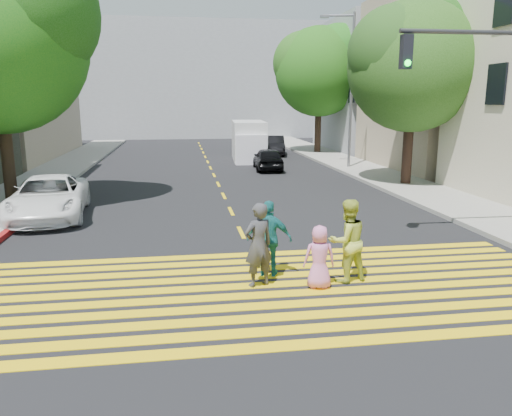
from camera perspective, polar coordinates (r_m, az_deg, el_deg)
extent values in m
plane|color=black|center=(9.50, 2.78, -12.11)|extent=(120.00, 120.00, 0.00)
cube|color=gray|center=(31.46, -21.03, 4.37)|extent=(3.00, 40.00, 0.15)
cube|color=gray|center=(25.91, 14.79, 3.27)|extent=(3.00, 60.00, 0.15)
cube|color=yellow|center=(8.44, 4.44, -15.37)|extent=(13.40, 0.35, 0.01)
cube|color=yellow|center=(8.92, 3.63, -13.77)|extent=(13.40, 0.35, 0.01)
cube|color=yellow|center=(9.41, 2.90, -12.33)|extent=(13.40, 0.35, 0.01)
cube|color=yellow|center=(9.90, 2.26, -11.03)|extent=(13.40, 0.35, 0.01)
cube|color=yellow|center=(10.40, 1.68, -9.85)|extent=(13.40, 0.35, 0.01)
cube|color=yellow|center=(10.91, 1.16, -8.78)|extent=(13.40, 0.35, 0.01)
cube|color=yellow|center=(11.41, 0.69, -7.81)|extent=(13.40, 0.35, 0.01)
cube|color=yellow|center=(11.93, 0.25, -6.91)|extent=(13.40, 0.35, 0.01)
cube|color=yellow|center=(12.44, -0.14, -6.10)|extent=(13.40, 0.35, 0.01)
cube|color=yellow|center=(12.96, -0.50, -5.34)|extent=(13.40, 0.35, 0.01)
cube|color=yellow|center=(15.10, -1.71, -2.80)|extent=(0.12, 1.40, 0.01)
cube|color=yellow|center=(18.00, -2.87, -0.36)|extent=(0.12, 1.40, 0.01)
cube|color=yellow|center=(20.93, -3.71, 1.40)|extent=(0.12, 1.40, 0.01)
cube|color=yellow|center=(23.87, -4.34, 2.73)|extent=(0.12, 1.40, 0.01)
cube|color=yellow|center=(26.83, -4.83, 3.77)|extent=(0.12, 1.40, 0.01)
cube|color=yellow|center=(29.79, -5.22, 4.60)|extent=(0.12, 1.40, 0.01)
cube|color=yellow|center=(32.76, -5.55, 5.28)|extent=(0.12, 1.40, 0.01)
cube|color=yellow|center=(35.74, -5.82, 5.84)|extent=(0.12, 1.40, 0.01)
cube|color=yellow|center=(38.72, -6.05, 6.32)|extent=(0.12, 1.40, 0.01)
cube|color=yellow|center=(41.70, -6.25, 6.73)|extent=(0.12, 1.40, 0.01)
cube|color=yellow|center=(44.69, -6.42, 7.09)|extent=(0.12, 1.40, 0.01)
cube|color=yellow|center=(47.68, -6.57, 7.40)|extent=(0.12, 1.40, 0.01)
cube|color=tan|center=(32.20, 23.35, 13.16)|extent=(10.00, 10.00, 10.00)
cube|color=gray|center=(41.98, 15.28, 13.25)|extent=(10.00, 10.00, 10.00)
cube|color=gray|center=(56.55, -7.08, 14.21)|extent=(30.00, 8.00, 12.00)
cylinder|color=black|center=(20.70, -26.47, 4.70)|extent=(0.58, 0.58, 3.34)
sphere|color=#144907|center=(20.20, -24.46, 19.60)|extent=(6.38, 6.38, 4.82)
cylinder|color=black|center=(24.11, 16.90, 6.01)|extent=(0.47, 0.47, 3.07)
sphere|color=#153E0D|center=(24.04, 17.48, 15.15)|extent=(5.94, 5.94, 5.78)
sphere|color=#0D3C13|center=(24.92, 19.73, 16.88)|extent=(4.45, 4.45, 4.33)
sphere|color=#20561A|center=(23.45, 15.53, 16.76)|extent=(4.16, 4.16, 4.04)
cylinder|color=black|center=(37.92, 7.07, 8.73)|extent=(0.62, 0.62, 3.38)
sphere|color=#254916|center=(37.91, 7.25, 15.18)|extent=(8.51, 8.51, 6.44)
sphere|color=#27581C|center=(38.13, 9.36, 16.56)|extent=(6.39, 6.39, 4.83)
sphere|color=#1D4B0F|center=(37.92, 5.47, 16.20)|extent=(5.96, 5.96, 4.51)
imported|color=#38383C|center=(10.58, 0.27, -4.25)|extent=(0.78, 0.65, 1.83)
imported|color=#B8C642|center=(11.05, 10.38, -3.71)|extent=(1.03, 0.88, 1.84)
imported|color=pink|center=(10.63, 7.25, -5.59)|extent=(0.71, 0.50, 1.36)
imported|color=#1B6E73|center=(11.22, 1.52, -3.53)|extent=(1.10, 0.73, 1.74)
imported|color=white|center=(18.25, -22.62, 1.13)|extent=(2.82, 5.27, 1.41)
imported|color=black|center=(28.70, 1.38, 5.65)|extent=(1.79, 3.90, 1.30)
imported|color=gray|center=(38.78, -0.70, 7.35)|extent=(2.28, 4.62, 1.29)
imported|color=black|center=(36.85, 2.05, 7.16)|extent=(2.05, 4.36, 1.38)
cube|color=silver|center=(33.66, -0.85, 7.71)|extent=(2.40, 5.27, 2.57)
cube|color=silver|center=(31.44, -0.56, 6.73)|extent=(2.03, 1.36, 1.85)
cylinder|color=black|center=(31.86, -2.10, 5.77)|extent=(0.30, 0.74, 0.72)
cylinder|color=black|center=(31.98, 0.86, 5.80)|extent=(0.30, 0.74, 0.72)
cylinder|color=black|center=(35.53, -2.38, 6.43)|extent=(0.30, 0.74, 0.72)
cylinder|color=black|center=(35.64, 0.28, 6.46)|extent=(0.30, 0.74, 0.72)
cylinder|color=#333336|center=(14.55, 23.74, 17.92)|extent=(4.01, 0.21, 0.12)
cube|color=black|center=(13.69, 16.78, 16.72)|extent=(0.27, 0.27, 0.84)
sphere|color=#05EF21|center=(13.54, 16.96, 15.57)|extent=(0.16, 0.16, 0.16)
cylinder|color=slate|center=(29.41, 10.84, 12.79)|extent=(0.18, 0.18, 8.67)
cylinder|color=slate|center=(29.65, 9.41, 20.88)|extent=(1.72, 0.44, 0.12)
cube|color=gray|center=(29.56, 7.82, 20.86)|extent=(0.51, 0.30, 0.14)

